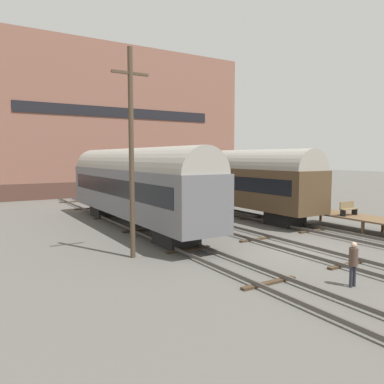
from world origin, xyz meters
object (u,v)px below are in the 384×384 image
at_px(train_car_grey, 133,183).
at_px(person_worker, 353,260).
at_px(train_car_brown, 241,179).
at_px(bench, 348,208).
at_px(utility_pole, 131,151).

xyz_separation_m(train_car_grey, person_worker, (2.45, -15.07, -2.06)).
height_order(train_car_grey, person_worker, train_car_grey).
bearing_deg(train_car_brown, train_car_grey, -178.32).
relative_size(train_car_grey, person_worker, 10.79).
xyz_separation_m(bench, person_worker, (-9.32, -7.00, -0.44)).
relative_size(train_car_grey, train_car_brown, 1.21).
distance_m(train_car_grey, bench, 14.36).
distance_m(person_worker, utility_pole, 10.52).
relative_size(train_car_grey, utility_pole, 1.86).
relative_size(train_car_brown, utility_pole, 1.54).
distance_m(bench, person_worker, 11.66).
bearing_deg(person_worker, train_car_grey, 99.23).
bearing_deg(train_car_brown, person_worker, -114.69).
xyz_separation_m(bench, utility_pole, (-14.71, 1.07, 3.62)).
distance_m(train_car_grey, utility_pole, 7.85).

